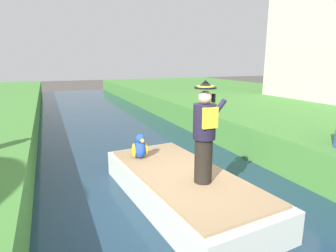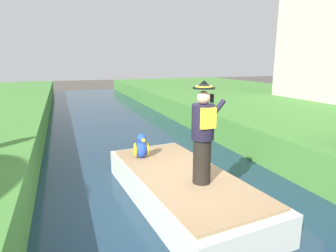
{
  "view_description": "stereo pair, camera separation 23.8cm",
  "coord_description": "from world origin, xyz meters",
  "views": [
    {
      "loc": [
        -2.33,
        -4.42,
        2.88
      ],
      "look_at": [
        -0.18,
        0.65,
        1.61
      ],
      "focal_mm": 30.42,
      "sensor_mm": 36.0,
      "label": 1
    },
    {
      "loc": [
        -2.11,
        -4.51,
        2.88
      ],
      "look_at": [
        -0.18,
        0.65,
        1.61
      ],
      "focal_mm": 30.42,
      "sensor_mm": 36.0,
      "label": 2
    }
  ],
  "objects": [
    {
      "name": "ground_plane",
      "position": [
        0.0,
        0.0,
        0.0
      ],
      "size": [
        80.0,
        80.0,
        0.0
      ],
      "primitive_type": "plane",
      "color": "#4C4742"
    },
    {
      "name": "canal_water",
      "position": [
        0.0,
        0.0,
        0.05
      ],
      "size": [
        5.59,
        48.0,
        0.1
      ],
      "primitive_type": "cube",
      "color": "#1E384C",
      "rests_on": "ground"
    },
    {
      "name": "boat",
      "position": [
        0.0,
        0.34,
        0.4
      ],
      "size": [
        2.16,
        4.34,
        0.61
      ],
      "color": "silver",
      "rests_on": "canal_water"
    },
    {
      "name": "person_pirate",
      "position": [
        0.16,
        -0.21,
        1.64
      ],
      "size": [
        0.61,
        0.42,
        1.85
      ],
      "rotation": [
        0.0,
        0.0,
        -0.08
      ],
      "color": "black",
      "rests_on": "boat"
    },
    {
      "name": "parrot_plush",
      "position": [
        -0.51,
        1.49,
        0.95
      ],
      "size": [
        0.36,
        0.34,
        0.57
      ],
      "color": "blue",
      "rests_on": "boat"
    }
  ]
}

